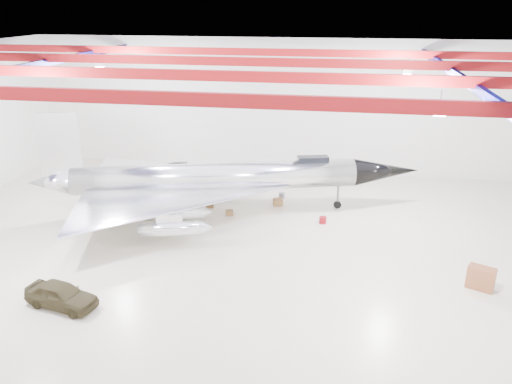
# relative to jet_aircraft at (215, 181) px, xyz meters

# --- Properties ---
(floor) EXTENTS (40.00, 40.00, 0.00)m
(floor) POSITION_rel_jet_aircraft_xyz_m (1.87, -4.67, -2.36)
(floor) COLOR beige
(floor) RESTS_ON ground
(wall_back) EXTENTS (40.00, 0.00, 40.00)m
(wall_back) POSITION_rel_jet_aircraft_xyz_m (1.87, 10.33, 3.14)
(wall_back) COLOR silver
(wall_back) RESTS_ON floor
(ceiling) EXTENTS (40.00, 40.00, 0.00)m
(ceiling) POSITION_rel_jet_aircraft_xyz_m (1.87, -4.67, 8.64)
(ceiling) COLOR #0A0F38
(ceiling) RESTS_ON wall_back
(ceiling_structure) EXTENTS (39.50, 29.50, 1.08)m
(ceiling_structure) POSITION_rel_jet_aircraft_xyz_m (1.87, -4.67, 7.96)
(ceiling_structure) COLOR maroon
(ceiling_structure) RESTS_ON ceiling
(jet_aircraft) EXTENTS (25.87, 18.62, 7.20)m
(jet_aircraft) POSITION_rel_jet_aircraft_xyz_m (0.00, 0.00, 0.00)
(jet_aircraft) COLOR silver
(jet_aircraft) RESTS_ON floor
(jeep) EXTENTS (3.83, 2.14, 1.23)m
(jeep) POSITION_rel_jet_aircraft_xyz_m (-4.41, -12.24, -1.75)
(jeep) COLOR #342E1A
(jeep) RESTS_ON floor
(desk) EXTENTS (1.46, 1.14, 1.20)m
(desk) POSITION_rel_jet_aircraft_xyz_m (15.58, -7.06, -1.76)
(desk) COLOR brown
(desk) RESTS_ON floor
(crate_ply) EXTENTS (0.51, 0.42, 0.34)m
(crate_ply) POSITION_rel_jet_aircraft_xyz_m (-0.68, 0.94, -2.20)
(crate_ply) COLOR olive
(crate_ply) RESTS_ON floor
(toolbox_red) EXTENTS (0.55, 0.49, 0.32)m
(toolbox_red) POSITION_rel_jet_aircraft_xyz_m (-0.75, 3.00, -2.20)
(toolbox_red) COLOR maroon
(toolbox_red) RESTS_ON floor
(parts_bin) EXTENTS (0.79, 0.69, 0.47)m
(parts_bin) POSITION_rel_jet_aircraft_xyz_m (3.99, 2.17, -2.13)
(parts_bin) COLOR olive
(parts_bin) RESTS_ON floor
(crate_small) EXTENTS (0.39, 0.32, 0.26)m
(crate_small) POSITION_rel_jet_aircraft_xyz_m (-4.26, 0.45, -2.23)
(crate_small) COLOR #59595B
(crate_small) RESTS_ON floor
(tool_chest) EXTENTS (0.49, 0.49, 0.43)m
(tool_chest) POSITION_rel_jet_aircraft_xyz_m (7.32, -0.38, -2.15)
(tool_chest) COLOR maroon
(tool_chest) RESTS_ON floor
(oil_barrel) EXTENTS (0.61, 0.54, 0.35)m
(oil_barrel) POSITION_rel_jet_aircraft_xyz_m (0.98, -0.21, -2.19)
(oil_barrel) COLOR olive
(oil_barrel) RESTS_ON floor
(spares_box) EXTENTS (0.54, 0.54, 0.39)m
(spares_box) POSITION_rel_jet_aircraft_xyz_m (4.08, 3.62, -2.17)
(spares_box) COLOR #59595B
(spares_box) RESTS_ON floor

